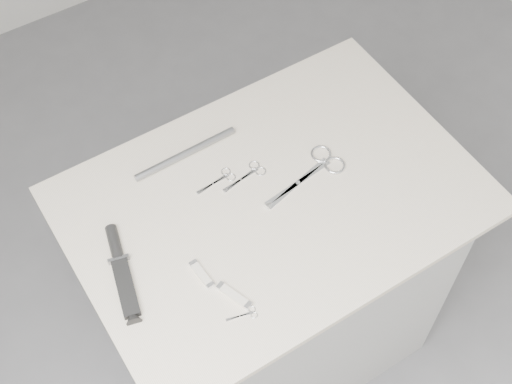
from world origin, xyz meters
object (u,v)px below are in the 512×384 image
embroidery_scissors_a (250,173)px  large_shears (317,168)px  plinth (270,285)px  metal_rail (186,154)px  pocket_knife_a (202,275)px  embroidery_scissors_b (221,179)px  tiny_scissors (246,314)px  pocket_knife_b (234,296)px  sheathed_knife (120,267)px

embroidery_scissors_a → large_shears: bearing=-35.2°
plinth → metal_rail: 0.54m
pocket_knife_a → embroidery_scissors_b: bearing=-44.1°
embroidery_scissors_a → tiny_scissors: (-0.21, -0.32, -0.00)m
large_shears → embroidery_scissors_b: bearing=145.4°
embroidery_scissors_b → metal_rail: bearing=104.3°
large_shears → metal_rail: 0.34m
tiny_scissors → large_shears: bearing=48.2°
plinth → embroidery_scissors_a: size_ratio=7.22×
embroidery_scissors_b → pocket_knife_a: 0.27m
pocket_knife_b → tiny_scissors: bearing=158.8°
tiny_scissors → embroidery_scissors_b: bearing=82.0°
sheathed_knife → pocket_knife_b: (0.18, -0.20, -0.00)m
embroidery_scissors_b → tiny_scissors: same height
large_shears → pocket_knife_b: pocket_knife_b is taller
sheathed_knife → metal_rail: size_ratio=0.85×
embroidery_scissors_a → embroidery_scissors_b: bearing=152.9°
large_shears → embroidery_scissors_a: size_ratio=1.94×
sheathed_knife → metal_rail: 0.35m
pocket_knife_b → metal_rail: (0.10, 0.41, 0.00)m
embroidery_scissors_b → pocket_knife_b: size_ratio=1.18×
plinth → metal_rail: (-0.12, 0.23, 0.48)m
tiny_scissors → sheathed_knife: bearing=140.3°
pocket_knife_a → metal_rail: metal_rail is taller
large_shears → embroidery_scissors_b: large_shears is taller
sheathed_knife → embroidery_scissors_a: bearing=-65.8°
large_shears → tiny_scissors: 0.44m
plinth → large_shears: (0.14, 0.01, 0.47)m
pocket_knife_b → metal_rail: size_ratio=0.32×
plinth → pocket_knife_a: (-0.26, -0.09, 0.47)m
plinth → sheathed_knife: 0.63m
large_shears → pocket_knife_a: bearing=-174.9°
pocket_knife_a → metal_rail: size_ratio=0.28×
plinth → large_shears: large_shears is taller
plinth → pocket_knife_b: 0.56m
sheathed_knife → pocket_knife_b: bearing=-123.5°
plinth → embroidery_scissors_b: size_ratio=8.28×
tiny_scissors → pocket_knife_b: (0.00, 0.05, 0.00)m
large_shears → metal_rail: bearing=130.7°
sheathed_knife → pocket_knife_a: (0.15, -0.11, -0.00)m
embroidery_scissors_a → embroidery_scissors_b: same height
embroidery_scissors_b → pocket_knife_a: bearing=-135.2°
large_shears → sheathed_knife: (-0.55, 0.01, 0.01)m
large_shears → metal_rail: (-0.26, 0.21, 0.01)m
large_shears → tiny_scissors: size_ratio=3.39×
large_shears → pocket_knife_a: pocket_knife_a is taller
pocket_knife_b → sheathed_knife: bearing=22.3°
sheathed_knife → pocket_knife_a: size_ratio=3.00×
embroidery_scissors_a → tiny_scissors: same height
plinth → sheathed_knife: bearing=177.0°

